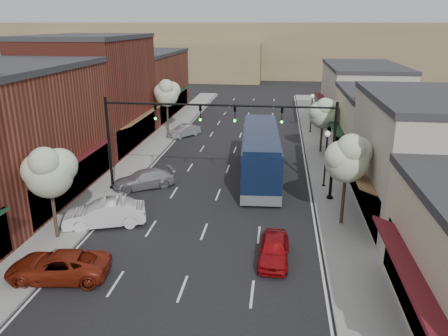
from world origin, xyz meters
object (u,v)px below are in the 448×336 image
(lamp_post_far, at_px, (312,107))
(coach_bus, at_px, (260,153))
(tree_right_near, at_px, (348,157))
(red_hatchback, at_px, (274,249))
(lamp_post_near, at_px, (326,150))
(signal_mast_left, at_px, (140,131))
(tree_left_far, at_px, (167,93))
(tree_left_near, at_px, (49,171))
(parked_car_c, at_px, (144,179))
(tree_right_far, at_px, (324,112))
(parked_car_a, at_px, (58,266))
(parked_car_b, at_px, (105,214))
(signal_mast_right, at_px, (299,136))
(parked_car_e, at_px, (184,131))

(lamp_post_far, bearing_deg, coach_bus, -107.42)
(tree_right_near, height_order, red_hatchback, tree_right_near)
(lamp_post_near, bearing_deg, red_hatchback, -107.48)
(signal_mast_left, xyz_separation_m, lamp_post_far, (13.42, 20.00, -1.62))
(signal_mast_left, relative_size, tree_left_far, 1.34)
(tree_left_near, distance_m, parked_car_c, 9.78)
(tree_right_far, relative_size, lamp_post_far, 1.22)
(tree_right_far, distance_m, parked_car_a, 28.11)
(tree_right_far, bearing_deg, parked_car_a, -121.41)
(tree_right_far, bearing_deg, tree_left_near, -129.69)
(tree_left_near, height_order, parked_car_b, tree_left_near)
(red_hatchback, bearing_deg, coach_bus, 97.74)
(signal_mast_right, distance_m, tree_left_near, 16.05)
(parked_car_c, bearing_deg, tree_left_far, 157.76)
(parked_car_a, distance_m, parked_car_b, 5.92)
(tree_left_far, height_order, red_hatchback, tree_left_far)
(tree_right_near, xyz_separation_m, tree_left_near, (-16.60, -4.00, -0.23))
(signal_mast_right, bearing_deg, lamp_post_far, 83.78)
(red_hatchback, xyz_separation_m, parked_car_b, (-10.43, 2.89, 0.15))
(signal_mast_left, bearing_deg, lamp_post_far, 56.14)
(tree_left_near, bearing_deg, parked_car_a, -61.77)
(tree_left_near, height_order, lamp_post_far, tree_left_near)
(tree_left_near, distance_m, lamp_post_far, 32.35)
(coach_bus, height_order, red_hatchback, coach_bus)
(tree_right_near, xyz_separation_m, red_hatchback, (-4.12, -4.79, -3.79))
(tree_right_near, bearing_deg, tree_right_far, 90.00)
(lamp_post_near, bearing_deg, tree_left_far, 136.11)
(signal_mast_left, xyz_separation_m, red_hatchback, (9.85, -8.85, -3.96))
(signal_mast_left, distance_m, tree_left_far, 18.14)
(tree_right_far, height_order, tree_left_far, tree_left_far)
(lamp_post_far, bearing_deg, red_hatchback, -97.06)
(parked_car_c, bearing_deg, tree_left_near, -46.00)
(tree_right_far, relative_size, parked_car_e, 1.37)
(signal_mast_left, bearing_deg, lamp_post_near, 10.56)
(lamp_post_far, xyz_separation_m, parked_car_e, (-13.94, -3.48, -2.35))
(tree_left_far, xyz_separation_m, parked_car_c, (2.46, -17.22, -3.92))
(coach_bus, bearing_deg, parked_car_b, -135.11)
(tree_left_near, bearing_deg, coach_bus, 47.85)
(lamp_post_near, bearing_deg, parked_car_b, -148.86)
(signal_mast_right, relative_size, lamp_post_far, 1.85)
(tree_right_far, distance_m, parked_car_b, 23.28)
(parked_car_b, distance_m, parked_car_e, 22.48)
(parked_car_c, height_order, parked_car_e, parked_car_c)
(tree_left_near, bearing_deg, tree_left_far, 90.00)
(signal_mast_right, distance_m, lamp_post_far, 20.19)
(lamp_post_far, xyz_separation_m, parked_car_b, (-14.00, -25.96, -2.19))
(signal_mast_left, xyz_separation_m, tree_left_near, (-2.63, -8.05, -0.40))
(red_hatchback, distance_m, parked_car_e, 27.41)
(lamp_post_far, distance_m, parked_car_c, 23.70)
(lamp_post_far, relative_size, red_hatchback, 1.14)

